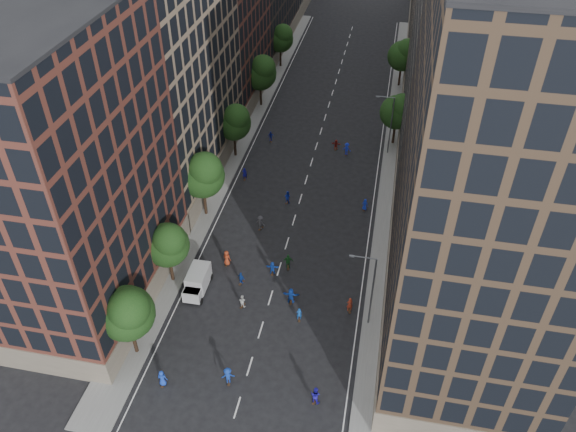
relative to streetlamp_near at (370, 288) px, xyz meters
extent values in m
plane|color=black|center=(-10.37, 28.00, -5.17)|extent=(240.00, 240.00, 0.00)
cube|color=slate|center=(-22.37, 35.50, -5.09)|extent=(4.00, 105.00, 0.15)
cube|color=slate|center=(1.63, 35.50, -5.09)|extent=(4.00, 105.00, 0.15)
cube|color=#552920|center=(-29.37, -1.00, 9.83)|extent=(14.00, 22.00, 30.00)
cube|color=#816B54|center=(-29.37, 23.00, 11.83)|extent=(14.00, 26.00, 34.00)
cube|color=#552920|center=(-29.37, 46.00, 8.83)|extent=(14.00, 20.00, 28.00)
cube|color=#413023|center=(8.63, 3.00, 12.83)|extent=(14.00, 30.00, 36.00)
cube|color=#5C544C|center=(8.63, 32.00, 11.33)|extent=(14.00, 28.00, 33.00)
cylinder|color=black|center=(-21.57, -8.00, -3.19)|extent=(0.36, 0.36, 3.96)
sphere|color=black|center=(-21.57, -8.00, 0.41)|extent=(5.20, 5.20, 5.20)
sphere|color=black|center=(-20.92, -8.52, 1.71)|extent=(3.90, 3.90, 3.90)
cylinder|color=black|center=(-21.57, 2.00, -3.32)|extent=(0.36, 0.36, 3.70)
sphere|color=black|center=(-21.57, 2.00, 0.04)|extent=(4.80, 4.80, 4.80)
sphere|color=black|center=(-20.97, 1.52, 1.24)|extent=(3.60, 3.60, 3.60)
cylinder|color=black|center=(-21.57, 14.00, -3.06)|extent=(0.36, 0.36, 4.22)
sphere|color=black|center=(-21.57, 14.00, 0.78)|extent=(5.60, 5.60, 5.60)
sphere|color=black|center=(-20.87, 13.44, 2.18)|extent=(4.20, 4.20, 4.20)
cylinder|color=black|center=(-21.57, 28.00, -3.23)|extent=(0.36, 0.36, 3.87)
sphere|color=black|center=(-21.57, 28.00, 0.29)|extent=(5.00, 5.00, 5.00)
sphere|color=black|center=(-20.94, 27.50, 1.54)|extent=(3.75, 3.75, 3.75)
cylinder|color=black|center=(-21.57, 44.00, -3.14)|extent=(0.36, 0.36, 4.05)
sphere|color=black|center=(-21.57, 44.00, 0.54)|extent=(5.40, 5.40, 5.40)
sphere|color=black|center=(-20.89, 43.46, 1.89)|extent=(4.05, 4.05, 4.05)
cylinder|color=black|center=(-21.57, 60.00, -3.28)|extent=(0.36, 0.36, 3.78)
sphere|color=black|center=(-21.57, 60.00, 0.16)|extent=(4.80, 4.80, 4.80)
sphere|color=black|center=(-20.97, 59.52, 1.36)|extent=(3.60, 3.60, 3.60)
cylinder|color=black|center=(0.83, 36.00, -3.30)|extent=(0.36, 0.36, 3.74)
sphere|color=black|center=(0.83, 36.00, 0.10)|extent=(5.00, 5.00, 5.00)
sphere|color=black|center=(1.46, 35.50, 1.35)|extent=(3.75, 3.75, 3.75)
cylinder|color=black|center=(0.83, 56.00, -3.19)|extent=(0.36, 0.36, 3.96)
sphere|color=black|center=(0.83, 56.00, 0.41)|extent=(5.20, 5.20, 5.20)
sphere|color=black|center=(1.48, 55.48, 1.71)|extent=(3.90, 3.90, 3.90)
cylinder|color=#595B60|center=(0.23, 0.00, -0.67)|extent=(0.18, 0.18, 9.00)
cylinder|color=#595B60|center=(-0.97, 0.00, 3.83)|extent=(2.40, 0.12, 0.12)
cube|color=#595B60|center=(-2.07, 0.00, 3.78)|extent=(0.50, 0.22, 0.15)
cylinder|color=#595B60|center=(0.23, 33.00, -0.67)|extent=(0.18, 0.18, 9.00)
cylinder|color=#595B60|center=(-0.97, 33.00, 3.83)|extent=(2.40, 0.12, 0.12)
cube|color=#595B60|center=(-2.07, 33.00, 3.78)|extent=(0.50, 0.22, 0.15)
cube|color=silver|center=(-18.35, 1.56, -3.80)|extent=(2.03, 3.43, 2.08)
cube|color=silver|center=(-18.33, -0.52, -4.17)|extent=(1.91, 1.54, 1.33)
cube|color=black|center=(-18.33, -0.52, -3.56)|extent=(1.72, 1.25, 0.09)
cylinder|color=black|center=(-19.27, -0.82, -4.81)|extent=(0.24, 0.72, 0.72)
cylinder|color=black|center=(-17.38, -0.79, -4.81)|extent=(0.24, 0.72, 0.72)
cylinder|color=black|center=(-19.31, 2.88, -4.81)|extent=(0.24, 0.72, 0.72)
cylinder|color=black|center=(-17.42, 2.90, -4.81)|extent=(0.24, 0.72, 0.72)
imported|color=#173BBD|center=(-17.68, -11.00, -4.26)|extent=(0.89, 0.59, 1.81)
imported|color=#1348A1|center=(-6.82, -0.86, -4.39)|extent=(0.64, 0.50, 1.56)
imported|color=#1E15AD|center=(-3.66, -10.02, -4.22)|extent=(1.11, 0.98, 1.90)
imported|color=#12349A|center=(-11.84, -9.61, -4.21)|extent=(1.40, 1.07, 1.91)
imported|color=#123999|center=(-13.99, 2.99, -4.42)|extent=(0.95, 0.68, 1.50)
imported|color=#143BA4|center=(-8.09, 1.29, -4.21)|extent=(1.80, 0.65, 1.91)
imported|color=#9A3419|center=(-16.36, 5.58, -4.20)|extent=(1.08, 0.86, 1.94)
imported|color=#9C2E1A|center=(-1.87, 1.32, -4.26)|extent=(0.77, 0.64, 1.82)
imported|color=silver|center=(-13.00, -0.25, -4.41)|extent=(0.88, 0.77, 1.52)
imported|color=#3E3E43|center=(-14.07, 12.52, -4.22)|extent=(1.41, 1.12, 1.90)
imported|color=#1B5C22|center=(-9.39, 6.41, -4.21)|extent=(1.18, 0.63, 1.91)
imported|color=#1643B8|center=(-10.96, 5.16, -4.36)|extent=(1.53, 0.57, 1.62)
imported|color=#1427A5|center=(-1.87, 18.84, -4.37)|extent=(0.88, 0.67, 1.60)
imported|color=#131299|center=(-18.72, 22.48, -4.29)|extent=(0.67, 0.47, 1.76)
imported|color=#152BB0|center=(-11.89, 18.40, -4.31)|extent=(1.01, 0.90, 1.72)
imported|color=#1626B8|center=(-5.67, 31.43, -4.21)|extent=(1.39, 1.02, 1.92)
imported|color=#1422A8|center=(-17.40, 32.98, -4.37)|extent=(1.01, 0.72, 1.59)
imported|color=maroon|center=(-7.39, 32.61, -4.39)|extent=(1.45, 0.52, 1.55)
camera|label=1|loc=(-0.39, -38.81, 39.42)|focal=35.00mm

